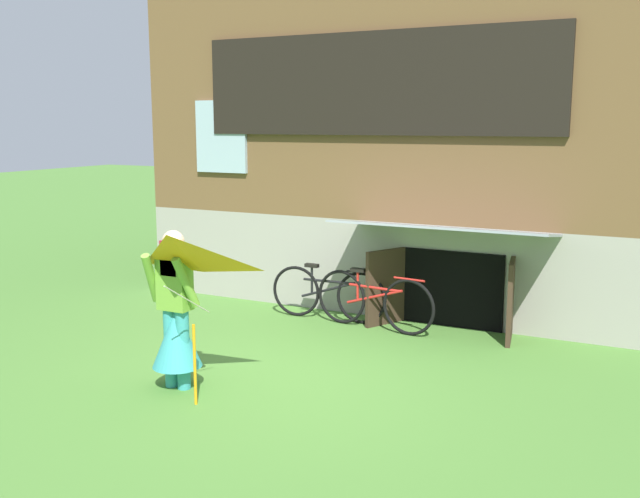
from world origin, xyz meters
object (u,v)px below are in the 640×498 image
Objects in this scene: kite at (168,282)px; bicycle_black at (328,293)px; person at (176,322)px; bicycle_red at (374,301)px.

bicycle_black is (-0.15, 3.69, -0.92)m from kite.
kite is 3.81m from bicycle_black.
person is at bearing 124.16° from kite.
kite is 3.72m from bicycle_red.
kite is at bearing -90.51° from bicycle_black.
bicycle_red reaches higher than bicycle_black.
person is 0.94m from kite.
kite is at bearing -92.87° from bicycle_red.
person is 1.07× the size of kite.
person is 3.13m from bicycle_red.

